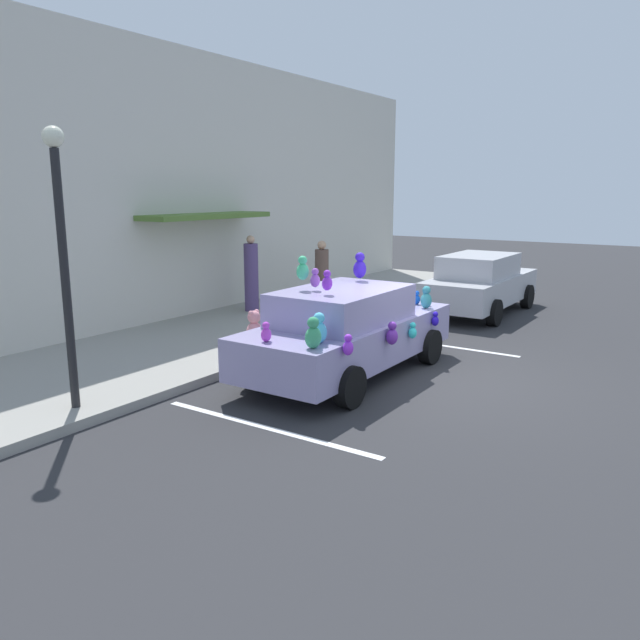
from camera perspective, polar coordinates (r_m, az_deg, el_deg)
name	(u,v)px	position (r m, az deg, el deg)	size (l,w,h in m)	color
ground_plane	(434,379)	(10.75, 10.44, -5.40)	(60.00, 60.00, 0.00)	#2D2D30
sidewalk	(217,337)	(13.42, -9.50, -1.56)	(24.00, 4.00, 0.15)	gray
storefront_building	(141,188)	(14.63, -16.16, 11.57)	(24.00, 1.25, 6.40)	beige
parking_stripe_front	(433,344)	(13.14, 10.41, -2.20)	(0.12, 3.60, 0.01)	silver
parking_stripe_rear	(266,428)	(8.54, -4.97, -9.84)	(0.12, 3.60, 0.01)	silver
plush_covered_car	(347,330)	(10.61, 2.54, -0.94)	(4.63, 2.07, 2.11)	#988EBD
parked_sedan_behind	(480,283)	(16.58, 14.53, 3.30)	(4.40, 1.90, 1.54)	#B7B7BC
teddy_bear_on_sidewalk	(254,328)	(12.32, -6.08, -0.78)	(0.36, 0.30, 0.69)	pink
street_lamp_post	(62,240)	(9.04, -22.67, 6.78)	(0.28, 0.28, 3.82)	black
pedestrian_near_shopfront	(322,274)	(16.91, 0.16, 4.28)	(0.37, 0.37, 1.67)	brown
pedestrian_walking_past	(251,276)	(15.69, -6.34, 4.04)	(0.36, 0.36, 1.90)	#534072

